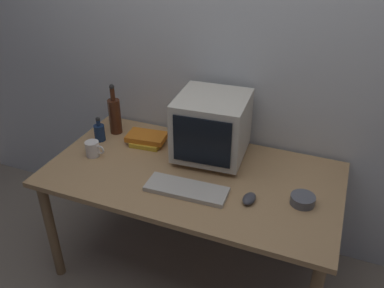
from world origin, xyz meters
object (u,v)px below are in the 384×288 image
object	(u,v)px
crt_monitor	(212,127)
cd_spindle	(303,200)
mug	(93,149)
keyboard	(186,189)
bottle_tall	(115,115)
bottle_short	(99,132)
computer_mouse	(249,199)
book_stack	(147,139)

from	to	relation	value
crt_monitor	cd_spindle	bearing A→B (deg)	-23.47
crt_monitor	mug	bearing A→B (deg)	-158.46
keyboard	cd_spindle	size ratio (longest dim) A/B	3.50
bottle_tall	mug	size ratio (longest dim) A/B	2.73
crt_monitor	bottle_short	distance (m)	0.72
crt_monitor	keyboard	xyz separation A→B (m)	(-0.00, -0.36, -0.18)
computer_mouse	crt_monitor	bearing A→B (deg)	140.41
bottle_short	mug	world-z (taller)	bottle_short
crt_monitor	mug	xyz separation A→B (m)	(-0.63, -0.25, -0.15)
cd_spindle	mug	bearing A→B (deg)	-179.62
bottle_tall	book_stack	bearing A→B (deg)	-11.80
keyboard	book_stack	size ratio (longest dim) A/B	1.69
keyboard	mug	distance (m)	0.64
mug	book_stack	bearing A→B (deg)	47.32
bottle_tall	cd_spindle	size ratio (longest dim) A/B	2.73
computer_mouse	bottle_tall	world-z (taller)	bottle_tall
computer_mouse	book_stack	size ratio (longest dim) A/B	0.40
bottle_tall	bottle_short	size ratio (longest dim) A/B	2.06
book_stack	keyboard	bearing A→B (deg)	-40.94
bottle_tall	cd_spindle	distance (m)	1.25
keyboard	bottle_tall	xyz separation A→B (m)	(-0.66, 0.41, 0.11)
crt_monitor	bottle_tall	distance (m)	0.66
bottle_short	book_stack	distance (m)	0.30
computer_mouse	book_stack	world-z (taller)	book_stack
bottle_short	mug	size ratio (longest dim) A/B	1.32
computer_mouse	bottle_short	bearing A→B (deg)	172.90
bottle_short	mug	distance (m)	0.18
crt_monitor	bottle_short	xyz separation A→B (m)	(-0.70, -0.08, -0.13)
computer_mouse	mug	bearing A→B (deg)	-178.11
keyboard	mug	size ratio (longest dim) A/B	3.50
crt_monitor	book_stack	bearing A→B (deg)	-178.82
keyboard	mug	world-z (taller)	mug
bottle_short	cd_spindle	distance (m)	1.27
keyboard	computer_mouse	size ratio (longest dim) A/B	4.20
book_stack	mug	size ratio (longest dim) A/B	2.07
crt_monitor	computer_mouse	bearing A→B (deg)	-45.97
crt_monitor	computer_mouse	size ratio (longest dim) A/B	4.10
computer_mouse	mug	size ratio (longest dim) A/B	0.83
crt_monitor	bottle_short	world-z (taller)	crt_monitor
bottle_short	book_stack	xyz separation A→B (m)	(0.29, 0.07, -0.03)
book_stack	cd_spindle	bearing A→B (deg)	-13.56
bottle_tall	cd_spindle	xyz separation A→B (m)	(1.22, -0.29, -0.10)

